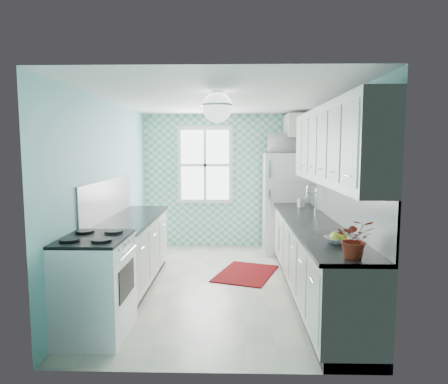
{
  "coord_description": "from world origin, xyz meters",
  "views": [
    {
      "loc": [
        0.18,
        -5.33,
        1.86
      ],
      "look_at": [
        0.05,
        0.25,
        1.25
      ],
      "focal_mm": 32.0,
      "sensor_mm": 36.0,
      "label": 1
    }
  ],
  "objects_px": {
    "ceiling_light": "(217,107)",
    "potted_plant": "(355,239)",
    "sink": "(303,212)",
    "fruit_bowl": "(337,240)",
    "stove": "(95,284)",
    "microwave": "(286,143)",
    "fridge": "(285,203)"
  },
  "relations": [
    {
      "from": "potted_plant",
      "to": "microwave",
      "type": "height_order",
      "value": "microwave"
    },
    {
      "from": "potted_plant",
      "to": "microwave",
      "type": "relative_size",
      "value": 0.55
    },
    {
      "from": "sink",
      "to": "stove",
      "type": "bearing_deg",
      "value": -139.62
    },
    {
      "from": "fridge",
      "to": "microwave",
      "type": "distance_m",
      "value": 1.06
    },
    {
      "from": "fridge",
      "to": "sink",
      "type": "bearing_deg",
      "value": -85.18
    },
    {
      "from": "fruit_bowl",
      "to": "microwave",
      "type": "distance_m",
      "value": 3.4
    },
    {
      "from": "fridge",
      "to": "sink",
      "type": "relative_size",
      "value": 3.16
    },
    {
      "from": "fridge",
      "to": "microwave",
      "type": "relative_size",
      "value": 2.88
    },
    {
      "from": "fruit_bowl",
      "to": "stove",
      "type": "bearing_deg",
      "value": -179.31
    },
    {
      "from": "ceiling_light",
      "to": "potted_plant",
      "type": "bearing_deg",
      "value": -45.9
    },
    {
      "from": "ceiling_light",
      "to": "sink",
      "type": "xyz_separation_m",
      "value": [
        1.2,
        1.3,
        -1.39
      ]
    },
    {
      "from": "fridge",
      "to": "potted_plant",
      "type": "relative_size",
      "value": 5.23
    },
    {
      "from": "microwave",
      "to": "stove",
      "type": "bearing_deg",
      "value": 53.01
    },
    {
      "from": "ceiling_light",
      "to": "fridge",
      "type": "height_order",
      "value": "ceiling_light"
    },
    {
      "from": "ceiling_light",
      "to": "fruit_bowl",
      "type": "bearing_deg",
      "value": -29.73
    },
    {
      "from": "potted_plant",
      "to": "stove",
      "type": "bearing_deg",
      "value": 167.68
    },
    {
      "from": "sink",
      "to": "fridge",
      "type": "bearing_deg",
      "value": 94.62
    },
    {
      "from": "sink",
      "to": "fruit_bowl",
      "type": "relative_size",
      "value": 2.31
    },
    {
      "from": "ceiling_light",
      "to": "fridge",
      "type": "bearing_deg",
      "value": 66.67
    },
    {
      "from": "sink",
      "to": "ceiling_light",
      "type": "bearing_deg",
      "value": -132.4
    },
    {
      "from": "ceiling_light",
      "to": "stove",
      "type": "height_order",
      "value": "ceiling_light"
    },
    {
      "from": "stove",
      "to": "sink",
      "type": "bearing_deg",
      "value": 37.73
    },
    {
      "from": "ceiling_light",
      "to": "fridge",
      "type": "distance_m",
      "value": 3.15
    },
    {
      "from": "sink",
      "to": "fruit_bowl",
      "type": "distance_m",
      "value": 1.99
    },
    {
      "from": "ceiling_light",
      "to": "potted_plant",
      "type": "height_order",
      "value": "ceiling_light"
    },
    {
      "from": "sink",
      "to": "potted_plant",
      "type": "distance_m",
      "value": 2.54
    },
    {
      "from": "stove",
      "to": "potted_plant",
      "type": "height_order",
      "value": "potted_plant"
    },
    {
      "from": "ceiling_light",
      "to": "fruit_bowl",
      "type": "distance_m",
      "value": 1.93
    },
    {
      "from": "stove",
      "to": "sink",
      "type": "relative_size",
      "value": 1.73
    },
    {
      "from": "potted_plant",
      "to": "microwave",
      "type": "xyz_separation_m",
      "value": [
        -0.09,
        3.81,
        0.84
      ]
    },
    {
      "from": "stove",
      "to": "potted_plant",
      "type": "relative_size",
      "value": 2.87
    },
    {
      "from": "fruit_bowl",
      "to": "ceiling_light",
      "type": "bearing_deg",
      "value": 150.27
    }
  ]
}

